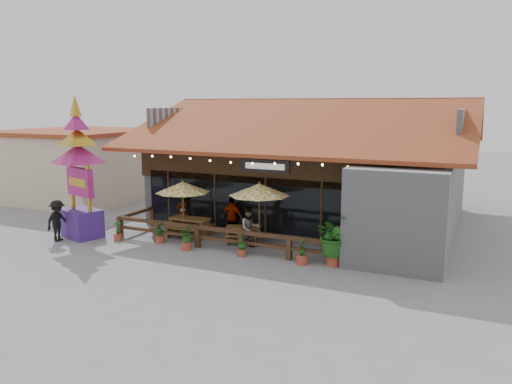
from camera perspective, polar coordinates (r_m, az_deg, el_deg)
The scene contains 19 objects.
ground at distance 20.04m, azimuth 0.27°, elevation -6.80°, with size 100.00×100.00×0.00m, color gray.
restaurant_building at distance 25.52m, azimuth 6.97°, elevation 1.86°, with size 15.50×14.73×6.09m.
patio_railing at distance 20.65m, azimuth -5.76°, elevation -4.57°, with size 10.00×2.60×0.92m.
neighbor_building at distance 33.02m, azimuth -19.52°, elevation 3.09°, with size 8.40×8.40×4.22m.
umbrella_left at distance 21.91m, azimuth -8.37°, elevation 0.52°, with size 2.69×2.69×2.54m.
umbrella_right at distance 20.32m, azimuth 0.38°, elevation 0.24°, with size 3.32×3.32×2.69m.
picnic_table_left at distance 22.25m, azimuth -7.53°, elevation -3.65°, with size 1.78×1.55×0.84m.
picnic_table_right at distance 21.16m, azimuth -1.48°, elevation -4.57°, with size 1.76×1.64×0.69m.
thai_sign_tower at distance 22.83m, azimuth -19.64°, elevation 3.73°, with size 3.10×3.10×6.67m.
tropical_plant at distance 18.28m, azimuth 8.91°, elevation -5.00°, with size 1.83×1.84×1.92m.
diner_a at distance 23.38m, azimuth -8.34°, elevation -2.36°, with size 0.60×0.40×1.66m, color #392312.
diner_b at distance 20.25m, azimuth -0.74°, elevation -4.14°, with size 0.82×0.64×1.69m, color #392312.
diner_c at distance 21.86m, azimuth -2.71°, elevation -2.90°, with size 1.07×0.45×1.83m, color #392312.
pedestrian at distance 22.92m, azimuth -21.73°, elevation -3.06°, with size 1.15×0.66×1.78m, color black.
planter_a at distance 22.29m, azimuth -15.53°, elevation -4.46°, with size 0.36×0.35×0.87m.
planter_b at distance 21.50m, azimuth -10.94°, elevation -4.62°, with size 0.39×0.39×0.95m.
planter_c at distance 20.27m, azimuth -7.95°, elevation -5.03°, with size 0.80×0.81×1.01m.
planter_d at distance 19.33m, azimuth -1.62°, elevation -6.18°, with size 0.44×0.44×0.85m.
planter_e at distance 18.43m, azimuth 5.30°, elevation -6.93°, with size 0.43×0.43×1.05m.
Camera 1 is at (7.95, -17.45, 5.81)m, focal length 35.00 mm.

